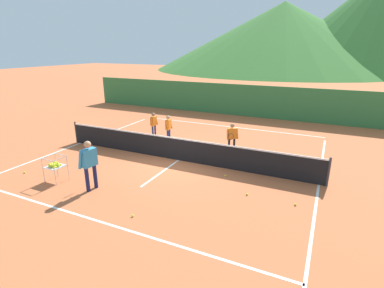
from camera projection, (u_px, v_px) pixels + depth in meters
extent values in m
plane|color=#BC6038|center=(179.00, 160.00, 12.34)|extent=(120.00, 120.00, 0.00)
cube|color=white|center=(94.00, 220.00, 8.06)|extent=(10.91, 0.08, 0.01)
cube|color=white|center=(226.00, 126.00, 17.61)|extent=(10.91, 0.08, 0.01)
cube|color=white|center=(81.00, 143.00, 14.55)|extent=(0.08, 11.11, 0.01)
cube|color=white|center=(319.00, 185.00, 10.13)|extent=(0.08, 11.11, 0.01)
cube|color=white|center=(179.00, 160.00, 12.34)|extent=(0.08, 5.54, 0.01)
cylinder|color=#333338|center=(76.00, 132.00, 14.48)|extent=(0.08, 0.08, 1.05)
cylinder|color=#333338|center=(329.00, 172.00, 9.87)|extent=(0.08, 0.08, 1.05)
cube|color=black|center=(178.00, 150.00, 12.20)|extent=(11.31, 0.02, 0.92)
cube|color=white|center=(178.00, 139.00, 12.04)|extent=(11.31, 0.03, 0.06)
cylinder|color=#191E4C|center=(87.00, 180.00, 9.55)|extent=(0.12, 0.12, 0.83)
cylinder|color=#191E4C|center=(95.00, 176.00, 9.81)|extent=(0.12, 0.12, 0.83)
cube|color=#338CBF|center=(89.00, 158.00, 9.46)|extent=(0.30, 0.52, 0.59)
sphere|color=tan|center=(87.00, 145.00, 9.32)|extent=(0.23, 0.23, 0.23)
cylinder|color=#338CBF|center=(80.00, 161.00, 9.28)|extent=(0.24, 0.12, 0.57)
cylinder|color=#338CBF|center=(95.00, 156.00, 9.72)|extent=(0.18, 0.11, 0.57)
torus|color=#262628|center=(90.00, 156.00, 9.87)|extent=(0.06, 0.29, 0.29)
cylinder|color=black|center=(95.00, 157.00, 9.74)|extent=(0.22, 0.06, 0.03)
cylinder|color=navy|center=(155.00, 130.00, 15.54)|extent=(0.10, 0.10, 0.64)
cylinder|color=navy|center=(153.00, 132.00, 15.33)|extent=(0.10, 0.10, 0.64)
cube|color=orange|center=(154.00, 121.00, 15.26)|extent=(0.19, 0.39, 0.45)
sphere|color=#996B4C|center=(153.00, 115.00, 15.16)|extent=(0.18, 0.18, 0.18)
cylinder|color=orange|center=(157.00, 121.00, 15.44)|extent=(0.18, 0.07, 0.44)
cylinder|color=orange|center=(152.00, 123.00, 15.07)|extent=(0.13, 0.07, 0.44)
cylinder|color=navy|center=(169.00, 135.00, 14.77)|extent=(0.10, 0.10, 0.66)
cylinder|color=navy|center=(168.00, 136.00, 14.54)|extent=(0.10, 0.10, 0.66)
cube|color=orange|center=(168.00, 124.00, 14.48)|extent=(0.25, 0.42, 0.47)
sphere|color=tan|center=(168.00, 117.00, 14.37)|extent=(0.18, 0.18, 0.18)
cylinder|color=orange|center=(171.00, 124.00, 14.68)|extent=(0.19, 0.10, 0.45)
cylinder|color=orange|center=(167.00, 126.00, 14.27)|extent=(0.15, 0.09, 0.46)
cylinder|color=black|center=(234.00, 145.00, 13.13)|extent=(0.10, 0.10, 0.67)
cylinder|color=black|center=(229.00, 146.00, 13.04)|extent=(0.10, 0.10, 0.67)
cube|color=orange|center=(232.00, 133.00, 12.91)|extent=(0.41, 0.42, 0.47)
sphere|color=#996B4C|center=(232.00, 126.00, 12.79)|extent=(0.19, 0.19, 0.19)
cylinder|color=orange|center=(237.00, 134.00, 12.94)|extent=(0.18, 0.18, 0.46)
cylinder|color=orange|center=(228.00, 135.00, 12.81)|extent=(0.15, 0.15, 0.46)
torus|color=#262628|center=(231.00, 137.00, 12.57)|extent=(0.22, 0.23, 0.29)
cylinder|color=black|center=(228.00, 135.00, 12.79)|extent=(0.18, 0.17, 0.03)
cylinder|color=#B7B7BC|center=(56.00, 165.00, 10.65)|extent=(0.02, 0.02, 0.89)
cylinder|color=#B7B7BC|center=(68.00, 168.00, 10.42)|extent=(0.02, 0.02, 0.89)
cylinder|color=#B7B7BC|center=(43.00, 171.00, 10.17)|extent=(0.02, 0.02, 0.89)
cylinder|color=#B7B7BC|center=(55.00, 173.00, 9.94)|extent=(0.02, 0.02, 0.89)
cube|color=#B7B7BC|center=(55.00, 166.00, 10.26)|extent=(0.56, 0.56, 0.01)
cube|color=#B7B7BC|center=(60.00, 155.00, 10.40)|extent=(0.56, 0.02, 0.02)
cube|color=#B7B7BC|center=(47.00, 160.00, 9.92)|extent=(0.56, 0.02, 0.02)
cube|color=#B7B7BC|center=(48.00, 156.00, 10.27)|extent=(0.02, 0.56, 0.02)
cube|color=#B7B7BC|center=(60.00, 158.00, 10.04)|extent=(0.02, 0.56, 0.02)
sphere|color=yellow|center=(49.00, 166.00, 10.19)|extent=(0.07, 0.07, 0.07)
sphere|color=yellow|center=(51.00, 166.00, 10.25)|extent=(0.07, 0.07, 0.07)
sphere|color=yellow|center=(52.00, 165.00, 10.30)|extent=(0.07, 0.07, 0.07)
sphere|color=yellow|center=(54.00, 164.00, 10.36)|extent=(0.07, 0.07, 0.07)
sphere|color=yellow|center=(56.00, 164.00, 10.42)|extent=(0.07, 0.07, 0.07)
sphere|color=yellow|center=(51.00, 166.00, 10.17)|extent=(0.07, 0.07, 0.07)
sphere|color=yellow|center=(52.00, 166.00, 10.22)|extent=(0.07, 0.07, 0.07)
sphere|color=yellow|center=(54.00, 165.00, 10.28)|extent=(0.07, 0.07, 0.07)
sphere|color=yellow|center=(55.00, 165.00, 10.34)|extent=(0.07, 0.07, 0.07)
sphere|color=yellow|center=(57.00, 164.00, 10.40)|extent=(0.07, 0.07, 0.07)
sphere|color=yellow|center=(52.00, 167.00, 10.14)|extent=(0.07, 0.07, 0.07)
sphere|color=yellow|center=(54.00, 166.00, 10.20)|extent=(0.07, 0.07, 0.07)
sphere|color=yellow|center=(55.00, 166.00, 10.25)|extent=(0.07, 0.07, 0.07)
sphere|color=yellow|center=(57.00, 165.00, 10.31)|extent=(0.07, 0.07, 0.07)
sphere|color=yellow|center=(58.00, 164.00, 10.36)|extent=(0.07, 0.07, 0.07)
sphere|color=yellow|center=(53.00, 167.00, 10.11)|extent=(0.07, 0.07, 0.07)
sphere|color=yellow|center=(55.00, 166.00, 10.17)|extent=(0.07, 0.07, 0.07)
sphere|color=yellow|center=(56.00, 166.00, 10.22)|extent=(0.07, 0.07, 0.07)
sphere|color=yellow|center=(58.00, 165.00, 10.29)|extent=(0.07, 0.07, 0.07)
sphere|color=yellow|center=(59.00, 164.00, 10.34)|extent=(0.07, 0.07, 0.07)
sphere|color=yellow|center=(55.00, 167.00, 10.09)|extent=(0.07, 0.07, 0.07)
sphere|color=yellow|center=(56.00, 167.00, 10.14)|extent=(0.07, 0.07, 0.07)
sphere|color=yellow|center=(58.00, 166.00, 10.20)|extent=(0.07, 0.07, 0.07)
sphere|color=yellow|center=(59.00, 165.00, 10.25)|extent=(0.07, 0.07, 0.07)
sphere|color=yellow|center=(61.00, 165.00, 10.32)|extent=(0.07, 0.07, 0.07)
sphere|color=yellow|center=(49.00, 165.00, 10.18)|extent=(0.07, 0.07, 0.07)
sphere|color=yellow|center=(51.00, 164.00, 10.24)|extent=(0.07, 0.07, 0.07)
sphere|color=yellow|center=(52.00, 163.00, 10.29)|extent=(0.07, 0.07, 0.07)
sphere|color=yellow|center=(54.00, 163.00, 10.35)|extent=(0.07, 0.07, 0.07)
sphere|color=yellow|center=(55.00, 162.00, 10.40)|extent=(0.07, 0.07, 0.07)
sphere|color=yellow|center=(50.00, 165.00, 10.15)|extent=(0.07, 0.07, 0.07)
sphere|color=yellow|center=(52.00, 164.00, 10.21)|extent=(0.07, 0.07, 0.07)
sphere|color=yellow|center=(53.00, 164.00, 10.26)|extent=(0.07, 0.07, 0.07)
sphere|color=yellow|center=(55.00, 163.00, 10.32)|extent=(0.07, 0.07, 0.07)
sphere|color=yellow|center=(57.00, 162.00, 10.38)|extent=(0.07, 0.07, 0.07)
sphere|color=yellow|center=(52.00, 165.00, 10.12)|extent=(0.07, 0.07, 0.07)
sphere|color=yellow|center=(53.00, 165.00, 10.18)|extent=(0.07, 0.07, 0.07)
sphere|color=yellow|center=(55.00, 164.00, 10.24)|extent=(0.07, 0.07, 0.07)
sphere|color=yellow|center=(56.00, 163.00, 10.30)|extent=(0.07, 0.07, 0.07)
sphere|color=yellow|center=(58.00, 163.00, 10.35)|extent=(0.07, 0.07, 0.07)
sphere|color=yellow|center=(53.00, 166.00, 10.09)|extent=(0.07, 0.07, 0.07)
sphere|color=yellow|center=(54.00, 165.00, 10.15)|extent=(0.07, 0.07, 0.07)
sphere|color=yellow|center=(56.00, 164.00, 10.21)|extent=(0.07, 0.07, 0.07)
sphere|color=yellow|center=(58.00, 164.00, 10.26)|extent=(0.07, 0.07, 0.07)
sphere|color=yellow|center=(24.00, 172.00, 11.05)|extent=(0.07, 0.07, 0.07)
sphere|color=yellow|center=(133.00, 216.00, 8.20)|extent=(0.07, 0.07, 0.07)
sphere|color=yellow|center=(225.00, 176.00, 10.77)|extent=(0.07, 0.07, 0.07)
sphere|color=yellow|center=(295.00, 204.00, 8.79)|extent=(0.07, 0.07, 0.07)
sphere|color=yellow|center=(247.00, 194.00, 9.41)|extent=(0.07, 0.07, 0.07)
sphere|color=yellow|center=(52.00, 167.00, 11.52)|extent=(0.07, 0.07, 0.07)
sphere|color=yellow|center=(86.00, 147.00, 13.85)|extent=(0.07, 0.07, 0.07)
cube|color=#33753D|center=(242.00, 100.00, 20.00)|extent=(24.00, 0.08, 2.13)
cone|color=#38702D|center=(283.00, 36.00, 62.03)|extent=(52.96, 52.96, 13.47)
cone|color=#38702D|center=(357.00, 36.00, 56.46)|extent=(38.27, 38.27, 13.13)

